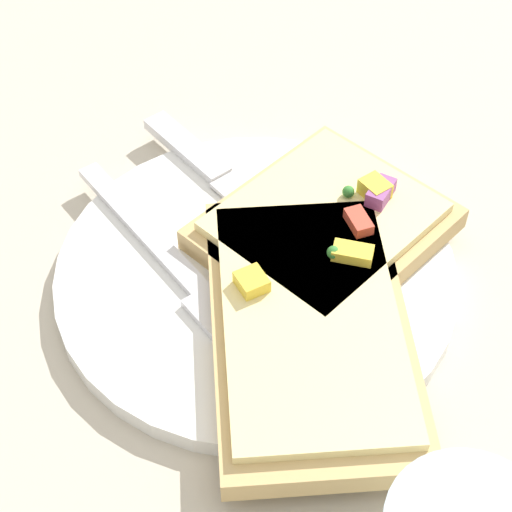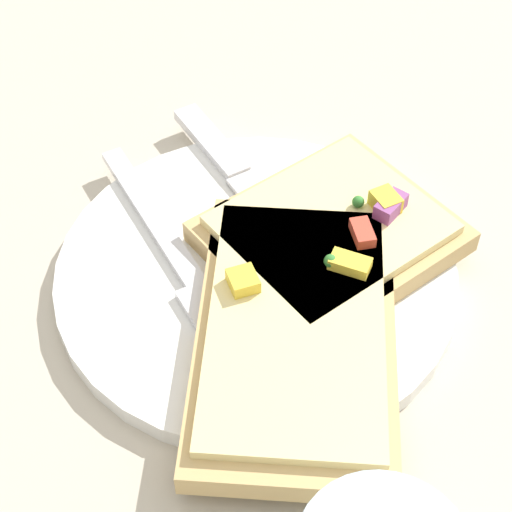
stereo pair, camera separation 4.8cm
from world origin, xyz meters
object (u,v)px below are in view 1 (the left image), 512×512
(knife, at_px, (230,185))
(pizza_slice_main, at_px, (310,325))
(pizza_slice_corner, at_px, (325,225))
(plate, at_px, (256,275))
(fork, at_px, (188,277))

(knife, xyz_separation_m, pizza_slice_main, (-0.05, 0.11, 0.01))
(pizza_slice_corner, bearing_deg, pizza_slice_main, 34.37)
(plate, relative_size, pizza_slice_main, 1.18)
(pizza_slice_main, bearing_deg, fork, -124.53)
(plate, xyz_separation_m, pizza_slice_main, (-0.03, 0.05, 0.02))
(plate, relative_size, fork, 1.40)
(pizza_slice_main, height_order, pizza_slice_corner, pizza_slice_corner)
(plate, relative_size, knife, 1.49)
(knife, bearing_deg, pizza_slice_main, -18.13)
(plate, height_order, fork, fork)
(plate, xyz_separation_m, pizza_slice_corner, (-0.04, -0.03, 0.02))
(plate, height_order, pizza_slice_main, pizza_slice_main)
(pizza_slice_main, xyz_separation_m, pizza_slice_corner, (-0.01, -0.07, 0.00))
(pizza_slice_main, bearing_deg, pizza_slice_corner, 166.32)
(plate, height_order, knife, knife)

